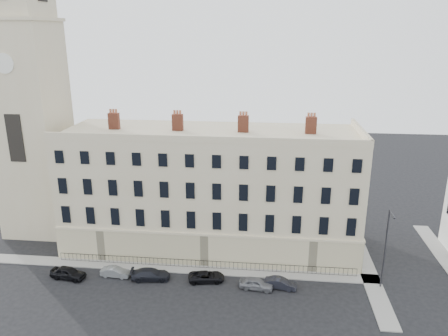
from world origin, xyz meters
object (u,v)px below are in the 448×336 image
Objects in this scene: car_c at (150,274)px; car_e at (256,284)px; streetlamp at (386,246)px; car_d at (207,277)px; car_a at (68,273)px; car_b at (115,272)px; car_f at (281,283)px.

car_c reaches higher than car_e.
car_d is at bearing -178.32° from streetlamp.
car_a is at bearing -177.42° from streetlamp.
car_b is 18.60m from car_f.
car_a is 34.88m from streetlamp.
car_f is 11.79m from streetlamp.
streetlamp is at bearing -78.71° from car_a.
car_a reaches higher than car_f.
streetlamp is (13.42, 1.59, 4.46)m from car_e.
car_c reaches higher than car_f.
car_f is at bearing -98.21° from car_c.
car_e is 0.40× the size of streetlamp.
car_e is at bearing -100.37° from car_c.
car_b is (5.14, 0.95, -0.14)m from car_a.
car_b is 4.14m from car_c.
car_f reaches higher than car_b.
car_a is 0.44× the size of streetlamp.
car_e reaches higher than car_f.
car_a is 1.00× the size of car_d.
car_d is at bearing -94.45° from car_c.
car_a is 23.74m from car_f.
car_a is 21.14m from car_e.
car_a is 1.15× the size of car_f.
car_b is at bearing 79.77° from car_c.
car_d is (15.57, 1.07, -0.13)m from car_a.
car_e reaches higher than car_d.
car_c is 11.88m from car_e.
car_d reaches higher than car_b.
car_f is at bearing -102.92° from car_d.
car_b is 0.36× the size of streetlamp.
car_b is at bearing 97.97° from car_f.
streetlamp reaches higher than car_f.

